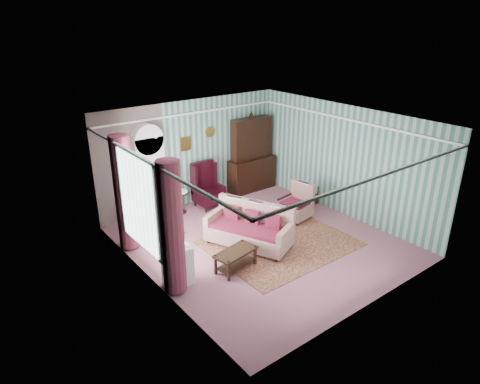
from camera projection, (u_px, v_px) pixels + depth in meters
floor at (261, 242)px, 10.06m from camera, size 6.00×6.00×0.00m
room_shell at (236, 165)px, 9.07m from camera, size 5.53×6.02×2.91m
bookcase at (151, 176)px, 10.95m from camera, size 0.80×0.28×2.24m
dresser_hutch at (252, 152)px, 12.67m from camera, size 1.50×0.56×2.36m
wingback_left at (150, 201)px, 10.72m from camera, size 0.76×0.80×1.25m
wingback_right at (208, 186)px, 11.70m from camera, size 0.76×0.80×1.25m
seated_woman at (150, 202)px, 10.73m from camera, size 0.44×0.40×1.18m
round_side_table at (179, 202)px, 11.46m from camera, size 0.50×0.50×0.60m
nest_table at (308, 195)px, 12.01m from camera, size 0.45×0.38×0.54m
plant_stand at (178, 267)px, 8.34m from camera, size 0.55×0.35×0.80m
rug at (280, 243)px, 10.01m from camera, size 3.20×2.60×0.01m
sofa at (249, 225)px, 9.74m from camera, size 1.66×2.17×1.03m
floral_armchair at (296, 201)px, 11.04m from camera, size 0.90×0.90×0.98m
coffee_table at (236, 260)px, 8.91m from camera, size 1.01×0.63×0.43m
potted_plant_a at (176, 242)px, 7.99m from camera, size 0.45×0.42×0.42m
potted_plant_b at (179, 235)px, 8.22m from camera, size 0.27×0.22×0.45m
potted_plant_c at (170, 240)px, 8.08m from camera, size 0.27×0.27×0.43m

